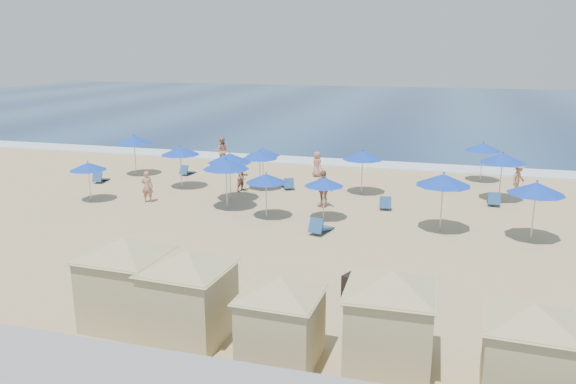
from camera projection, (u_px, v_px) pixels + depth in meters
The scene contains 35 objects.
ground at pixel (299, 234), 24.10m from camera, with size 160.00×160.00×0.00m, color tan.
ocean at pixel (403, 107), 75.32m from camera, with size 160.00×80.00×0.06m, color navy.
surf_line at pixel (357, 163), 38.53m from camera, with size 160.00×2.50×0.08m, color white.
trash_bin at pixel (359, 287), 17.70m from camera, with size 0.83×0.83×0.83m, color black.
cabana_0 at pixel (127, 270), 15.89m from camera, with size 4.59×4.59×2.88m.
cabana_1 at pixel (189, 283), 15.12m from camera, with size 4.44×4.44×2.79m.
cabana_2 at pixel (281, 309), 13.94m from camera, with size 4.03×4.03×2.53m.
cabana_3 at pixel (391, 307), 13.70m from camera, with size 4.49×4.49×2.82m.
cabana_4 at pixel (530, 339), 12.41m from camera, with size 4.15×4.15×2.61m.
umbrella_0 at pixel (134, 140), 34.68m from camera, with size 2.27×2.27×2.59m.
umbrella_1 at pixel (88, 166), 28.79m from camera, with size 1.87×1.87×2.13m.
umbrella_2 at pixel (180, 151), 31.43m from camera, with size 2.19×2.19×2.49m.
umbrella_3 at pixel (230, 158), 28.82m from camera, with size 2.29×2.29×2.60m.
umbrella_4 at pixel (263, 152), 32.23m from camera, with size 1.96×1.96×2.23m.
umbrella_5 at pixel (260, 155), 31.15m from camera, with size 2.01×2.01×2.29m.
umbrella_6 at pixel (266, 178), 25.85m from camera, with size 1.94×1.94×2.21m.
umbrella_7 at pixel (363, 155), 30.15m from camera, with size 2.18×2.18×2.48m.
umbrella_8 at pixel (324, 182), 25.62m from camera, with size 1.83×1.83×2.08m.
umbrella_9 at pixel (483, 147), 33.00m from camera, with size 2.12×2.12×2.41m.
umbrella_10 at pixel (503, 158), 28.69m from camera, with size 2.31×2.31×2.63m.
umbrella_11 at pixel (536, 188), 22.64m from camera, with size 2.28×2.28×2.59m.
umbrella_12 at pixel (226, 164), 27.28m from camera, with size 2.29×2.29×2.61m.
umbrella_13 at pixel (443, 180), 23.84m from camera, with size 2.34×2.34×2.66m.
beach_chair_0 at pixel (100, 178), 33.27m from camera, with size 0.71×1.31×0.69m.
beach_chair_1 at pixel (187, 171), 35.24m from camera, with size 0.66×1.26×0.67m.
beach_chair_2 at pixel (288, 185), 31.74m from camera, with size 1.02×1.35×0.68m.
beach_chair_3 at pixel (320, 227), 24.11m from camera, with size 0.95×1.51×0.77m.
beach_chair_4 at pixel (385, 204), 27.83m from camera, with size 0.71×1.33×0.70m.
beach_chair_5 at pixel (494, 200), 28.45m from camera, with size 0.63×1.35×0.73m.
beachgoer_0 at pixel (147, 187), 28.85m from camera, with size 0.60×0.39×1.65m, color #AC745F.
beachgoer_1 at pixel (243, 177), 31.09m from camera, with size 0.78×0.61×1.61m, color #AC745F.
beachgoer_2 at pixel (323, 188), 27.97m from camera, with size 1.11×0.46×1.89m, color #AC745F.
beachgoer_3 at pixel (518, 178), 30.56m from camera, with size 1.10×0.63×1.70m, color #AC745F.
beachgoer_4 at pixel (317, 164), 34.63m from camera, with size 0.76×0.50×1.56m, color #AC745F.
beachgoer_5 at pixel (222, 151), 38.26m from camera, with size 0.91×0.71×1.87m, color #AC745F.
Camera 1 is at (5.80, -22.15, 7.75)m, focal length 35.00 mm.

